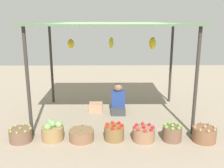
# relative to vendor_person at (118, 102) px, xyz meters

# --- Properties ---
(ground_plane) EXTENTS (14.00, 14.00, 0.00)m
(ground_plane) POSITION_rel_vendor_person_xyz_m (-0.16, -0.16, -0.30)
(ground_plane) COLOR tan
(market_stall_structure) EXTENTS (3.68, 2.47, 2.26)m
(market_stall_structure) POSITION_rel_vendor_person_xyz_m (-0.16, -0.15, 1.81)
(market_stall_structure) COLOR #38332D
(market_stall_structure) RESTS_ON ground
(vendor_person) EXTENTS (0.36, 0.44, 0.78)m
(vendor_person) POSITION_rel_vendor_person_xyz_m (0.00, 0.00, 0.00)
(vendor_person) COLOR #393D3F
(vendor_person) RESTS_ON ground
(basket_limes) EXTENTS (0.45, 0.45, 0.29)m
(basket_limes) POSITION_rel_vendor_person_xyz_m (-1.98, -1.54, -0.17)
(basket_limes) COLOR brown
(basket_limes) RESTS_ON ground
(basket_cabbages) EXTENTS (0.44, 0.44, 0.41)m
(basket_cabbages) POSITION_rel_vendor_person_xyz_m (-1.36, -1.48, -0.12)
(basket_cabbages) COLOR #9B7A4B
(basket_cabbages) RESTS_ON ground
(basket_green_chilies) EXTENTS (0.50, 0.50, 0.24)m
(basket_green_chilies) POSITION_rel_vendor_person_xyz_m (-0.78, -1.51, -0.19)
(basket_green_chilies) COLOR #885E42
(basket_green_chilies) RESTS_ON ground
(basket_red_tomatoes) EXTENTS (0.40, 0.40, 0.34)m
(basket_red_tomatoes) POSITION_rel_vendor_person_xyz_m (-0.13, -1.49, -0.15)
(basket_red_tomatoes) COLOR brown
(basket_red_tomatoes) RESTS_ON ground
(basket_red_apples) EXTENTS (0.45, 0.45, 0.32)m
(basket_red_apples) POSITION_rel_vendor_person_xyz_m (0.46, -1.53, -0.16)
(basket_red_apples) COLOR #956C4D
(basket_red_apples) RESTS_ON ground
(basket_green_apples) EXTENTS (0.38, 0.38, 0.35)m
(basket_green_apples) POSITION_rel_vendor_person_xyz_m (1.02, -1.54, -0.14)
(basket_green_apples) COLOR brown
(basket_green_apples) RESTS_ON ground
(basket_potatoes) EXTENTS (0.46, 0.46, 0.33)m
(basket_potatoes) POSITION_rel_vendor_person_xyz_m (1.65, -1.58, -0.15)
(basket_potatoes) COLOR brown
(basket_potatoes) RESTS_ON ground
(wooden_crate_near_vendor) EXTENTS (0.34, 0.34, 0.21)m
(wooden_crate_near_vendor) POSITION_rel_vendor_person_xyz_m (-0.58, 0.15, -0.19)
(wooden_crate_near_vendor) COLOR tan
(wooden_crate_near_vendor) RESTS_ON ground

